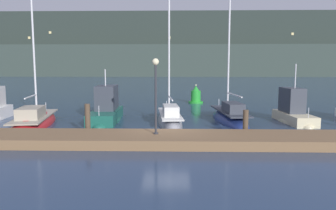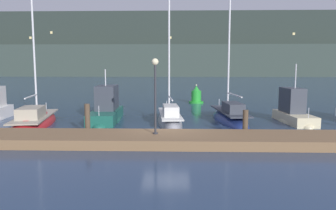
{
  "view_description": "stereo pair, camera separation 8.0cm",
  "coord_description": "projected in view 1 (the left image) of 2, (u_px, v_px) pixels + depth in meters",
  "views": [
    {
      "loc": [
        0.54,
        -17.04,
        3.72
      ],
      "look_at": [
        0.0,
        3.58,
        1.2
      ],
      "focal_mm": 35.0,
      "sensor_mm": 36.0,
      "label": 1
    },
    {
      "loc": [
        0.62,
        -17.03,
        3.72
      ],
      "look_at": [
        0.0,
        3.58,
        1.2
      ],
      "focal_mm": 35.0,
      "sensor_mm": 36.0,
      "label": 2
    }
  ],
  "objects": [
    {
      "name": "ground_plane",
      "position": [
        166.0,
        136.0,
        17.37
      ],
      "size": [
        400.0,
        400.0,
        0.0
      ],
      "primitive_type": "plane",
      "color": "navy"
    },
    {
      "name": "dock_lamppost",
      "position": [
        156.0,
        83.0,
        15.35
      ],
      "size": [
        0.32,
        0.32,
        3.58
      ],
      "color": "#2D2D33",
      "rests_on": "dock"
    },
    {
      "name": "sailboat_berth_2",
      "position": [
        35.0,
        122.0,
        20.65
      ],
      "size": [
        3.4,
        7.55,
        11.04
      ],
      "color": "red",
      "rests_on": "ground"
    },
    {
      "name": "mooring_pile_1",
      "position": [
        88.0,
        120.0,
        17.2
      ],
      "size": [
        0.28,
        0.28,
        1.7
      ],
      "primitive_type": "cylinder",
      "color": "#4C3D2D",
      "rests_on": "ground"
    },
    {
      "name": "sailboat_berth_5",
      "position": [
        230.0,
        119.0,
        21.8
      ],
      "size": [
        2.33,
        6.93,
        8.78
      ],
      "color": "navy",
      "rests_on": "ground"
    },
    {
      "name": "sailboat_berth_4",
      "position": [
        170.0,
        121.0,
        21.16
      ],
      "size": [
        2.13,
        6.72,
        9.8
      ],
      "color": "gray",
      "rests_on": "ground"
    },
    {
      "name": "hillside_backdrop",
      "position": [
        168.0,
        47.0,
        116.19
      ],
      "size": [
        240.0,
        23.0,
        21.7
      ],
      "color": "#28332D",
      "rests_on": "ground"
    },
    {
      "name": "mooring_pile_2",
      "position": [
        246.0,
        123.0,
        17.01
      ],
      "size": [
        0.28,
        0.28,
        1.41
      ],
      "primitive_type": "cylinder",
      "color": "#4C3D2D",
      "rests_on": "ground"
    },
    {
      "name": "motorboat_berth_6",
      "position": [
        293.0,
        116.0,
        21.34
      ],
      "size": [
        1.88,
        4.65,
        4.37
      ],
      "color": "beige",
      "rests_on": "ground"
    },
    {
      "name": "motorboat_berth_3",
      "position": [
        106.0,
        114.0,
        21.99
      ],
      "size": [
        2.11,
        5.73,
        4.03
      ],
      "color": "#195647",
      "rests_on": "ground"
    },
    {
      "name": "channel_buoy",
      "position": [
        196.0,
        96.0,
        32.3
      ],
      "size": [
        1.43,
        1.43,
        1.84
      ],
      "color": "green",
      "rests_on": "ground"
    },
    {
      "name": "dock",
      "position": [
        165.0,
        139.0,
        15.54
      ],
      "size": [
        32.73,
        2.8,
        0.45
      ],
      "primitive_type": "cube",
      "color": "brown",
      "rests_on": "ground"
    }
  ]
}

